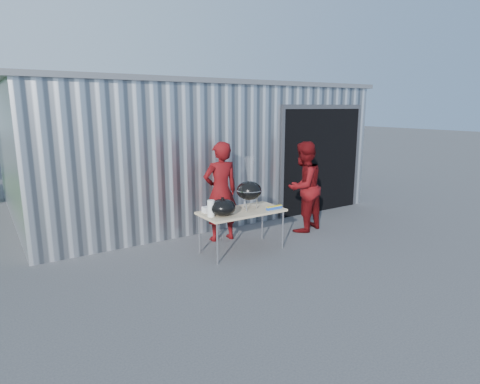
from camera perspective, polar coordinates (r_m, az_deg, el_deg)
ground at (r=6.97m, az=1.35°, el=-9.46°), size 80.00×80.00×0.00m
building at (r=10.98m, az=-8.40°, el=6.62°), size 8.20×6.20×3.10m
folding_table at (r=7.12m, az=0.25°, el=-2.96°), size 1.50×0.75×0.75m
kettle_grill at (r=7.12m, az=1.30°, el=0.80°), size 0.46×0.46×0.94m
grill_lid at (r=6.76m, az=-2.48°, el=-2.19°), size 0.44×0.44×0.32m
paper_towels at (r=6.71m, az=-4.15°, el=-2.35°), size 0.12×0.12×0.28m
white_tub at (r=7.00m, az=-4.49°, el=-2.50°), size 0.20×0.15×0.10m
foil_box at (r=7.21m, az=4.88°, el=-2.24°), size 0.32×0.05×0.06m
person_cook at (r=7.68m, az=-2.76°, el=0.05°), size 0.74×0.53×1.92m
person_bystander at (r=8.37m, az=8.99°, el=0.74°), size 1.06×0.91×1.87m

